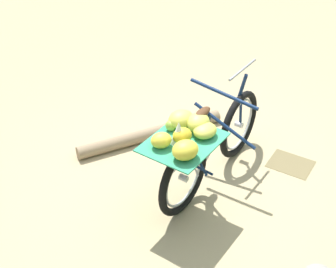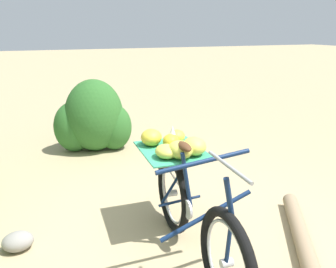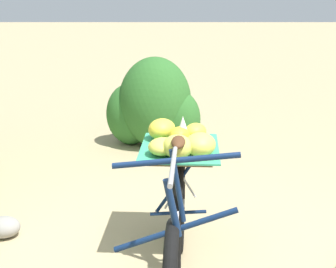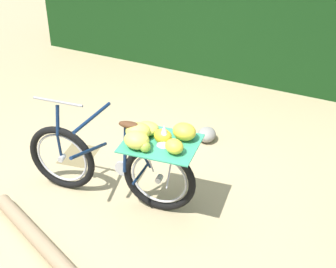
{
  "view_description": "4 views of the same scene",
  "coord_description": "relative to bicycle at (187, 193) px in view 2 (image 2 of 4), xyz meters",
  "views": [
    {
      "loc": [
        -1.45,
        3.34,
        3.17
      ],
      "look_at": [
        0.25,
        0.56,
        0.9
      ],
      "focal_mm": 51.99,
      "sensor_mm": 36.0,
      "label": 1
    },
    {
      "loc": [
        -0.95,
        -2.26,
        1.82
      ],
      "look_at": [
        0.08,
        0.31,
        0.98
      ],
      "focal_mm": 37.38,
      "sensor_mm": 36.0,
      "label": 2
    },
    {
      "loc": [
        0.09,
        -2.72,
        1.8
      ],
      "look_at": [
        0.1,
        0.46,
        0.87
      ],
      "focal_mm": 51.22,
      "sensor_mm": 36.0,
      "label": 3
    },
    {
      "loc": [
        3.79,
        1.55,
        3.25
      ],
      "look_at": [
        0.17,
        0.51,
        0.88
      ],
      "focal_mm": 53.17,
      "sensor_mm": 36.0,
      "label": 4
    }
  ],
  "objects": [
    {
      "name": "ground_plane",
      "position": [
        -0.16,
        -0.07,
        -0.54
      ],
      "size": [
        60.0,
        60.0,
        0.0
      ],
      "primitive_type": "plane",
      "color": "tan"
    },
    {
      "name": "bicycle",
      "position": [
        0.0,
        0.0,
        0.0
      ],
      "size": [
        0.71,
        1.79,
        1.03
      ],
      "rotation": [
        0.0,
        0.0,
        -1.63
      ],
      "color": "black",
      "rests_on": "ground_plane"
    },
    {
      "name": "fallen_log",
      "position": [
        0.88,
        -0.43,
        -0.46
      ],
      "size": [
        1.04,
        1.51,
        0.14
      ],
      "primitive_type": "cylinder",
      "rotation": [
        0.0,
        1.57,
        1.0
      ],
      "color": "#937A5B",
      "rests_on": "ground_plane"
    },
    {
      "name": "path_stone",
      "position": [
        -1.33,
        0.54,
        -0.45
      ],
      "size": [
        0.26,
        0.22,
        0.16
      ],
      "primitive_type": "ellipsoid",
      "color": "gray",
      "rests_on": "ground_plane"
    },
    {
      "name": "shrub_cluster",
      "position": [
        -0.24,
        2.86,
        -0.05
      ],
      "size": [
        1.15,
        0.79,
        1.1
      ],
      "color": "#2D6628",
      "rests_on": "ground_plane"
    }
  ]
}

